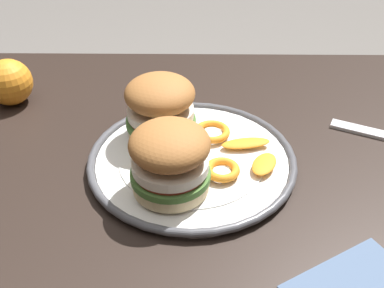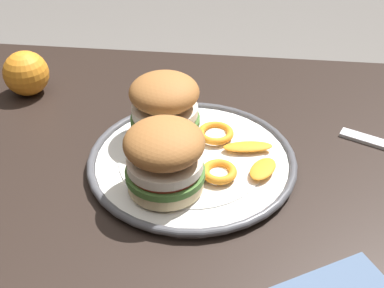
% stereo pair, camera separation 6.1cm
% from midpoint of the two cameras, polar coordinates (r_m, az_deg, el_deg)
% --- Properties ---
extents(dining_table, '(1.24, 0.82, 0.71)m').
position_cam_midpoint_polar(dining_table, '(0.79, -1.05, -9.40)').
color(dining_table, black).
rests_on(dining_table, ground).
extents(dinner_plate, '(0.32, 0.32, 0.02)m').
position_cam_midpoint_polar(dinner_plate, '(0.73, -2.37, -2.00)').
color(dinner_plate, white).
rests_on(dinner_plate, dining_table).
extents(sandwich_half_left, '(0.13, 0.13, 0.10)m').
position_cam_midpoint_polar(sandwich_half_left, '(0.64, -5.34, -1.79)').
color(sandwich_half_left, beige).
rests_on(sandwich_half_left, dinner_plate).
extents(sandwich_half_right, '(0.14, 0.14, 0.10)m').
position_cam_midpoint_polar(sandwich_half_right, '(0.75, -6.11, 4.36)').
color(sandwich_half_right, beige).
rests_on(sandwich_half_right, dinner_plate).
extents(orange_peel_curled, '(0.07, 0.07, 0.01)m').
position_cam_midpoint_polar(orange_peel_curled, '(0.69, 1.09, -3.19)').
color(orange_peel_curled, orange).
rests_on(orange_peel_curled, dinner_plate).
extents(orange_peel_strip_long, '(0.08, 0.04, 0.01)m').
position_cam_midpoint_polar(orange_peel_strip_long, '(0.75, 4.11, 0.02)').
color(orange_peel_strip_long, orange).
rests_on(orange_peel_strip_long, dinner_plate).
extents(orange_peel_strip_short, '(0.05, 0.07, 0.01)m').
position_cam_midpoint_polar(orange_peel_strip_short, '(0.71, 6.17, -2.47)').
color(orange_peel_strip_short, orange).
rests_on(orange_peel_strip_short, dinner_plate).
extents(orange_peel_small_curl, '(0.08, 0.08, 0.01)m').
position_cam_midpoint_polar(orange_peel_small_curl, '(0.77, 0.13, 1.39)').
color(orange_peel_small_curl, orange).
rests_on(orange_peel_small_curl, dinner_plate).
extents(whole_orange, '(0.08, 0.08, 0.08)m').
position_cam_midpoint_polar(whole_orange, '(0.94, -22.69, 6.75)').
color(whole_orange, orange).
rests_on(whole_orange, dining_table).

